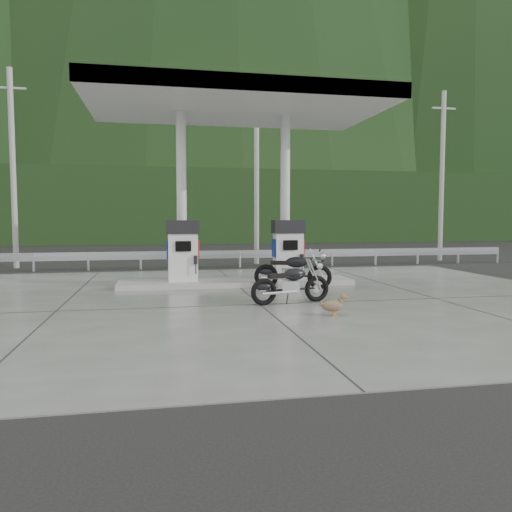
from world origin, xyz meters
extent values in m
plane|color=black|center=(0.00, 0.00, 0.00)|extent=(160.00, 160.00, 0.00)
cube|color=#61625D|center=(0.00, 0.00, 0.01)|extent=(18.00, 14.00, 0.02)
cube|color=gray|center=(0.00, 2.50, 0.10)|extent=(7.00, 1.40, 0.15)
cylinder|color=silver|center=(-1.60, 2.90, 2.67)|extent=(0.30, 0.30, 5.00)
cylinder|color=silver|center=(1.60, 2.90, 2.67)|extent=(0.30, 0.30, 5.00)
cube|color=silver|center=(0.00, 2.50, 5.37)|extent=(8.50, 5.00, 0.40)
cube|color=black|center=(0.00, 11.50, 0.00)|extent=(60.00, 7.00, 0.01)
cylinder|color=#9B9C96|center=(-8.00, 9.50, 4.00)|extent=(0.22, 0.22, 8.00)
cylinder|color=#9B9C96|center=(2.00, 9.50, 4.00)|extent=(0.22, 0.22, 8.00)
cylinder|color=#9B9C96|center=(11.00, 9.50, 4.00)|extent=(0.22, 0.22, 8.00)
cube|color=black|center=(0.00, 30.00, 3.00)|extent=(80.00, 6.00, 6.00)
camera|label=1|loc=(-2.32, -12.27, 2.02)|focal=35.00mm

